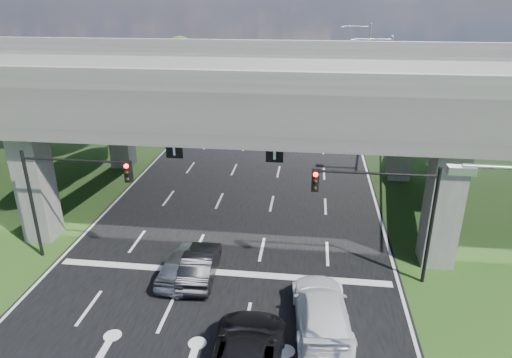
% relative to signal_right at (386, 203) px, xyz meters
% --- Properties ---
extents(ground, '(160.00, 160.00, 0.00)m').
position_rel_signal_right_xyz_m(ground, '(-7.82, -3.94, -4.19)').
color(ground, '#234315').
rests_on(ground, ground).
extents(road, '(18.00, 120.00, 0.03)m').
position_rel_signal_right_xyz_m(road, '(-7.82, 6.06, -4.17)').
color(road, black).
rests_on(road, ground).
extents(overpass, '(80.00, 15.00, 10.00)m').
position_rel_signal_right_xyz_m(overpass, '(-7.82, 8.06, 3.73)').
color(overpass, '#3D3A38').
rests_on(overpass, ground).
extents(warehouse, '(20.00, 10.00, 4.00)m').
position_rel_signal_right_xyz_m(warehouse, '(-33.82, 31.06, -2.19)').
color(warehouse, '#9E9E99').
rests_on(warehouse, ground).
extents(signal_right, '(5.76, 0.54, 6.00)m').
position_rel_signal_right_xyz_m(signal_right, '(0.00, 0.00, 0.00)').
color(signal_right, black).
rests_on(signal_right, ground).
extents(signal_left, '(5.76, 0.54, 6.00)m').
position_rel_signal_right_xyz_m(signal_left, '(-15.65, 0.00, 0.00)').
color(signal_left, black).
rests_on(signal_left, ground).
extents(streetlight_far, '(3.38, 0.25, 10.00)m').
position_rel_signal_right_xyz_m(streetlight_far, '(2.27, 20.06, 1.66)').
color(streetlight_far, gray).
rests_on(streetlight_far, ground).
extents(streetlight_beyond, '(3.38, 0.25, 10.00)m').
position_rel_signal_right_xyz_m(streetlight_beyond, '(2.27, 36.06, 1.66)').
color(streetlight_beyond, gray).
rests_on(streetlight_beyond, ground).
extents(tree_left_near, '(4.50, 4.50, 7.80)m').
position_rel_signal_right_xyz_m(tree_left_near, '(-21.78, 22.06, 0.63)').
color(tree_left_near, black).
rests_on(tree_left_near, ground).
extents(tree_left_mid, '(3.91, 3.90, 6.76)m').
position_rel_signal_right_xyz_m(tree_left_mid, '(-24.78, 30.06, -0.01)').
color(tree_left_mid, black).
rests_on(tree_left_mid, ground).
extents(tree_left_far, '(4.80, 4.80, 8.32)m').
position_rel_signal_right_xyz_m(tree_left_far, '(-20.78, 38.06, 0.95)').
color(tree_left_far, black).
rests_on(tree_left_far, ground).
extents(tree_right_near, '(4.20, 4.20, 7.28)m').
position_rel_signal_right_xyz_m(tree_right_near, '(5.22, 24.06, 0.31)').
color(tree_right_near, black).
rests_on(tree_right_near, ground).
extents(tree_right_mid, '(3.91, 3.90, 6.76)m').
position_rel_signal_right_xyz_m(tree_right_mid, '(8.22, 32.06, -0.01)').
color(tree_right_mid, black).
rests_on(tree_right_mid, ground).
extents(tree_right_far, '(4.50, 4.50, 7.80)m').
position_rel_signal_right_xyz_m(tree_right_far, '(4.22, 40.06, 0.63)').
color(tree_right_far, black).
rests_on(tree_right_far, ground).
extents(car_silver, '(2.07, 4.49, 1.49)m').
position_rel_signal_right_xyz_m(car_silver, '(-9.62, -0.94, -3.41)').
color(car_silver, '#96999D').
rests_on(car_silver, road).
extents(car_dark, '(1.70, 4.40, 1.43)m').
position_rel_signal_right_xyz_m(car_dark, '(-8.78, -0.94, -3.44)').
color(car_dark, black).
rests_on(car_dark, road).
extents(car_white, '(2.79, 5.78, 1.62)m').
position_rel_signal_right_xyz_m(car_white, '(-2.85, -3.91, -3.35)').
color(car_white, white).
rests_on(car_white, road).
extents(car_trailing, '(2.68, 5.77, 1.60)m').
position_rel_signal_right_xyz_m(car_trailing, '(-5.61, -6.93, -3.36)').
color(car_trailing, black).
rests_on(car_trailing, road).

